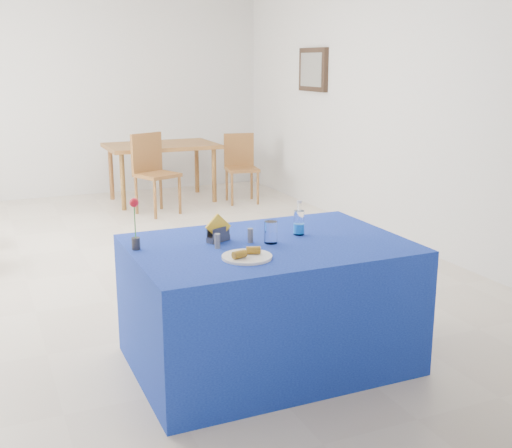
# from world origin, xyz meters

# --- Properties ---
(floor) EXTENTS (7.00, 7.00, 0.00)m
(floor) POSITION_xyz_m (0.00, 0.00, 0.00)
(floor) COLOR beige
(floor) RESTS_ON ground
(room_shell) EXTENTS (7.00, 7.00, 7.00)m
(room_shell) POSITION_xyz_m (0.00, 0.00, 1.75)
(room_shell) COLOR silver
(room_shell) RESTS_ON ground
(picture_frame) EXTENTS (0.06, 0.64, 0.52)m
(picture_frame) POSITION_xyz_m (2.47, 1.60, 1.70)
(picture_frame) COLOR black
(picture_frame) RESTS_ON room_shell
(picture_art) EXTENTS (0.02, 0.52, 0.40)m
(picture_art) POSITION_xyz_m (2.44, 1.60, 1.70)
(picture_art) COLOR #998C66
(picture_art) RESTS_ON room_shell
(plate) EXTENTS (0.27, 0.27, 0.01)m
(plate) POSITION_xyz_m (-0.11, -2.43, 0.77)
(plate) COLOR white
(plate) RESTS_ON blue_table
(drinking_glass) EXTENTS (0.08, 0.08, 0.13)m
(drinking_glass) POSITION_xyz_m (0.14, -2.21, 0.82)
(drinking_glass) COLOR white
(drinking_glass) RESTS_ON blue_table
(salt_shaker) EXTENTS (0.03, 0.03, 0.08)m
(salt_shaker) POSITION_xyz_m (-0.19, -2.18, 0.80)
(salt_shaker) COLOR slate
(salt_shaker) RESTS_ON blue_table
(pepper_shaker) EXTENTS (0.03, 0.03, 0.08)m
(pepper_shaker) POSITION_xyz_m (0.03, -2.15, 0.80)
(pepper_shaker) COLOR slate
(pepper_shaker) RESTS_ON blue_table
(blue_table) EXTENTS (1.60, 1.10, 0.76)m
(blue_table) POSITION_xyz_m (0.13, -2.19, 0.38)
(blue_table) COLOR navy
(blue_table) RESTS_ON floor
(water_bottle) EXTENTS (0.07, 0.07, 0.21)m
(water_bottle) POSITION_xyz_m (0.38, -2.10, 0.83)
(water_bottle) COLOR white
(water_bottle) RESTS_ON blue_table
(napkin_holder) EXTENTS (0.16, 0.11, 0.17)m
(napkin_holder) POSITION_xyz_m (-0.13, -2.05, 0.81)
(napkin_holder) COLOR #3C3C42
(napkin_holder) RESTS_ON blue_table
(rose_vase) EXTENTS (0.05, 0.05, 0.30)m
(rose_vase) POSITION_xyz_m (-0.62, -2.02, 0.91)
(rose_vase) COLOR #27272D
(rose_vase) RESTS_ON blue_table
(oak_table) EXTENTS (1.41, 0.91, 0.76)m
(oak_table) POSITION_xyz_m (0.82, 2.66, 0.68)
(oak_table) COLOR #945B2B
(oak_table) RESTS_ON floor
(chair_bg_left) EXTENTS (0.56, 0.56, 0.97)m
(chair_bg_left) POSITION_xyz_m (0.53, 2.02, 0.56)
(chair_bg_left) COLOR brown
(chair_bg_left) RESTS_ON floor
(chair_bg_right) EXTENTS (0.46, 0.46, 0.89)m
(chair_bg_right) POSITION_xyz_m (1.76, 2.22, 0.51)
(chair_bg_right) COLOR brown
(chair_bg_right) RESTS_ON floor
(banana_pieces) EXTENTS (0.18, 0.10, 0.04)m
(banana_pieces) POSITION_xyz_m (-0.11, -2.43, 0.80)
(banana_pieces) COLOR gold
(banana_pieces) RESTS_ON plate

